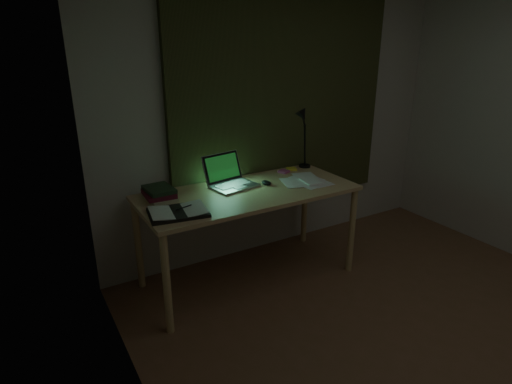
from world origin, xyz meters
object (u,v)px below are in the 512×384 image
at_px(desk, 249,236).
at_px(open_textbook, 178,212).
at_px(book_stack, 159,193).
at_px(loose_papers, 305,182).
at_px(desk_lamp, 306,137).
at_px(laptop, 234,172).

distance_m(desk, open_textbook, 0.79).
distance_m(open_textbook, book_stack, 0.34).
bearing_deg(desk, book_stack, 165.59).
height_order(book_stack, loose_papers, book_stack).
distance_m(open_textbook, desk_lamp, 1.53).
relative_size(book_stack, desk_lamp, 0.44).
height_order(desk, open_textbook, open_textbook).
xyz_separation_m(laptop, book_stack, (-0.62, 0.04, -0.08)).
bearing_deg(desk, laptop, 111.85).
relative_size(open_textbook, book_stack, 1.57).
relative_size(desk, loose_papers, 5.44).
distance_m(book_stack, loose_papers, 1.21).
distance_m(desk, book_stack, 0.83).
bearing_deg(open_textbook, book_stack, 103.16).
bearing_deg(book_stack, desk_lamp, 5.15).
bearing_deg(loose_papers, desk, 171.49).
height_order(book_stack, desk_lamp, desk_lamp).
distance_m(desk, desk_lamp, 1.08).
xyz_separation_m(open_textbook, loose_papers, (1.16, 0.09, -0.01)).
height_order(laptop, open_textbook, laptop).
xyz_separation_m(laptop, loose_papers, (0.56, -0.21, -0.12)).
xyz_separation_m(loose_papers, desk_lamp, (0.27, 0.38, 0.28)).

